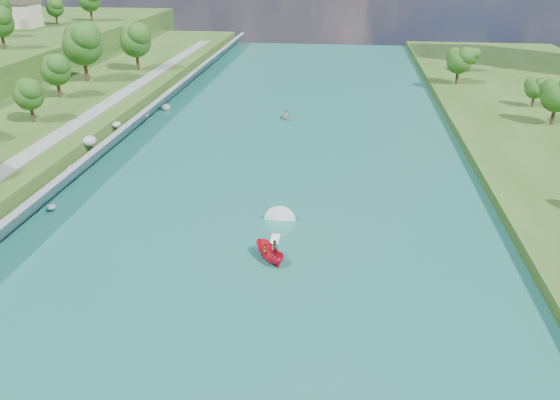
# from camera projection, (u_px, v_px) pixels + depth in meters

# --- Properties ---
(ground) EXTENTS (260.00, 260.00, 0.00)m
(ground) POSITION_uv_depth(u_px,v_px,m) (237.00, 291.00, 49.95)
(ground) COLOR #2D5119
(ground) RESTS_ON ground
(river_water) EXTENTS (55.00, 240.00, 0.10)m
(river_water) POSITION_uv_depth(u_px,v_px,m) (267.00, 199.00, 67.94)
(river_water) COLOR #185E4F
(river_water) RESTS_ON ground
(riprap_bank) EXTENTS (4.91, 236.00, 4.54)m
(riprap_bank) POSITION_uv_depth(u_px,v_px,m) (65.00, 180.00, 69.20)
(riprap_bank) COLOR slate
(riprap_bank) RESTS_ON ground
(riverside_path) EXTENTS (3.00, 200.00, 0.10)m
(riverside_path) POSITION_uv_depth(u_px,v_px,m) (16.00, 162.00, 69.96)
(riverside_path) COLOR gray
(riverside_path) RESTS_ON berm_west
(trees_east) EXTENTS (16.31, 135.81, 9.32)m
(trees_east) POSITION_uv_depth(u_px,v_px,m) (542.00, 118.00, 81.59)
(trees_east) COLOR #154312
(trees_east) RESTS_ON berm_east
(trees_ridge) EXTENTS (21.27, 54.30, 10.89)m
(trees_ridge) POSITION_uv_depth(u_px,v_px,m) (29.00, 11.00, 135.45)
(trees_ridge) COLOR #154312
(trees_ridge) RESTS_ON ridge_west
(motorboat) EXTENTS (3.99, 19.07, 1.99)m
(motorboat) POSITION_uv_depth(u_px,v_px,m) (271.00, 247.00, 55.55)
(motorboat) COLOR red
(motorboat) RESTS_ON river_water
(raft) EXTENTS (3.31, 3.28, 1.70)m
(raft) POSITION_uv_depth(u_px,v_px,m) (286.00, 117.00, 99.09)
(raft) COLOR #9C9EA5
(raft) RESTS_ON river_water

